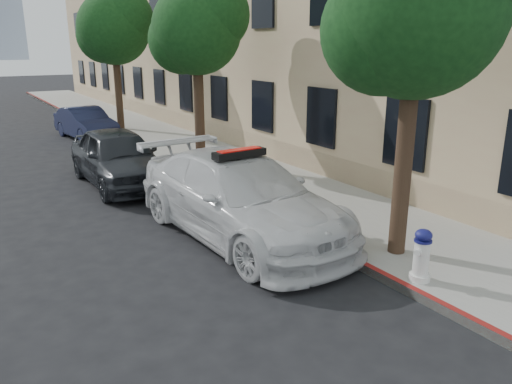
{
  "coord_description": "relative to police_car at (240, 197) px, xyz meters",
  "views": [
    {
      "loc": [
        -3.64,
        -7.71,
        3.74
      ],
      "look_at": [
        1.23,
        0.1,
        1.0
      ],
      "focal_mm": 35.0,
      "sensor_mm": 36.0,
      "label": 1
    }
  ],
  "objects": [
    {
      "name": "police_car",
      "position": [
        0.0,
        0.0,
        0.0
      ],
      "size": [
        2.62,
        5.77,
        1.79
      ],
      "rotation": [
        0.0,
        0.0,
        0.06
      ],
      "color": "silver",
      "rests_on": "ground"
    },
    {
      "name": "tree_mid",
      "position": [
        1.83,
        5.49,
        3.34
      ],
      "size": [
        2.77,
        2.64,
        5.43
      ],
      "color": "black",
      "rests_on": "sidewalk"
    },
    {
      "name": "fire_hydrant",
      "position": [
        1.25,
        -3.49,
        -0.25
      ],
      "size": [
        0.36,
        0.33,
        0.86
      ],
      "rotation": [
        0.0,
        0.0,
        0.26
      ],
      "color": "silver",
      "rests_on": "sidewalk"
    },
    {
      "name": "curb_strip",
      "position": [
        0.96,
        9.51,
        -0.75
      ],
      "size": [
        0.12,
        50.0,
        0.15
      ],
      "primitive_type": "cube",
      "color": "maroon",
      "rests_on": "ground"
    },
    {
      "name": "tree_far",
      "position": [
        1.83,
        13.49,
        3.56
      ],
      "size": [
        3.1,
        3.0,
        5.81
      ],
      "color": "black",
      "rests_on": "sidewalk"
    },
    {
      "name": "building",
      "position": [
        8.1,
        14.51,
        4.18
      ],
      "size": [
        8.0,
        36.0,
        10.0
      ],
      "primitive_type": "cube",
      "color": "tan",
      "rests_on": "ground"
    },
    {
      "name": "parked_car_mid",
      "position": [
        -0.88,
        5.09,
        -0.05
      ],
      "size": [
        1.85,
        4.55,
        1.55
      ],
      "primitive_type": "imported",
      "rotation": [
        0.0,
        0.0,
        -0.0
      ],
      "color": "black",
      "rests_on": "ground"
    },
    {
      "name": "tree_near",
      "position": [
        1.83,
        -2.51,
        3.45
      ],
      "size": [
        2.92,
        2.82,
        5.62
      ],
      "color": "black",
      "rests_on": "sidewalk"
    },
    {
      "name": "sidewalk",
      "position": [
        2.5,
        9.51,
        -0.75
      ],
      "size": [
        3.2,
        50.0,
        0.15
      ],
      "primitive_type": "cube",
      "color": "gray",
      "rests_on": "ground"
    },
    {
      "name": "ground",
      "position": [
        -1.1,
        -0.49,
        -0.82
      ],
      "size": [
        120.0,
        120.0,
        0.0
      ],
      "primitive_type": "plane",
      "color": "black",
      "rests_on": "ground"
    },
    {
      "name": "parked_car_far",
      "position": [
        0.1,
        12.66,
        -0.18
      ],
      "size": [
        1.83,
        4.01,
        1.27
      ],
      "primitive_type": "imported",
      "rotation": [
        0.0,
        0.0,
        0.13
      ],
      "color": "#161A37",
      "rests_on": "ground"
    }
  ]
}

